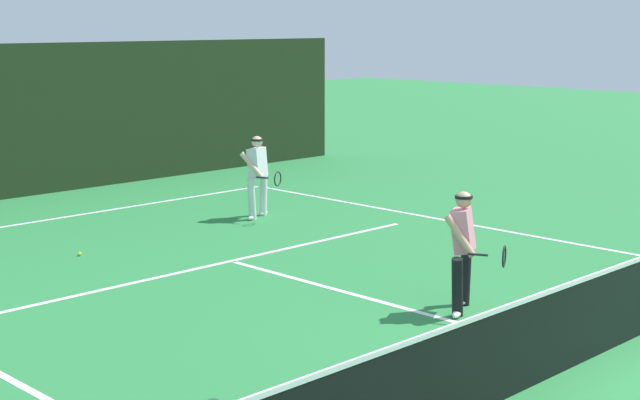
{
  "coord_description": "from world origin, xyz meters",
  "views": [
    {
      "loc": [
        -9.72,
        -5.33,
        3.86
      ],
      "look_at": [
        1.09,
        5.54,
        1.0
      ],
      "focal_mm": 54.01,
      "sensor_mm": 36.0,
      "label": 1
    }
  ],
  "objects": [
    {
      "name": "court_line_service",
      "position": [
        0.0,
        6.51,
        0.0
      ],
      "size": [
        8.3,
        0.1,
        0.01
      ],
      "primitive_type": "cube",
      "color": "white",
      "rests_on": "ground_plane"
    },
    {
      "name": "tennis_ball",
      "position": [
        -1.56,
        8.57,
        0.03
      ],
      "size": [
        0.07,
        0.07,
        0.07
      ],
      "primitive_type": "sphere",
      "color": "#D1E033",
      "rests_on": "ground_plane"
    },
    {
      "name": "court_line_centre",
      "position": [
        0.0,
        3.2,
        0.0
      ],
      "size": [
        0.1,
        6.4,
        0.01
      ],
      "primitive_type": "cube",
      "color": "white",
      "rests_on": "ground_plane"
    },
    {
      "name": "player_far",
      "position": [
        2.66,
        8.86,
        0.9
      ],
      "size": [
        0.76,
        0.92,
        1.64
      ],
      "rotation": [
        0.0,
        0.0,
        3.51
      ],
      "color": "silver",
      "rests_on": "ground_plane"
    },
    {
      "name": "ground_plane",
      "position": [
        0.0,
        0.0,
        0.0
      ],
      "size": [
        80.0,
        80.0,
        0.0
      ],
      "primitive_type": "plane",
      "color": "#2A7D3E"
    },
    {
      "name": "court_line_baseline_far",
      "position": [
        0.0,
        11.61,
        0.0
      ],
      "size": [
        10.18,
        0.1,
        0.01
      ],
      "primitive_type": "cube",
      "color": "white",
      "rests_on": "ground_plane"
    },
    {
      "name": "player_near",
      "position": [
        0.46,
        2.19,
        0.9
      ],
      "size": [
        0.88,
        1.0,
        1.64
      ],
      "rotation": [
        0.0,
        0.0,
        3.62
      ],
      "color": "black",
      "rests_on": "ground_plane"
    },
    {
      "name": "tennis_net",
      "position": [
        0.0,
        0.0,
        0.52
      ],
      "size": [
        11.16,
        0.09,
        1.09
      ],
      "color": "#1E4723",
      "rests_on": "ground_plane"
    }
  ]
}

